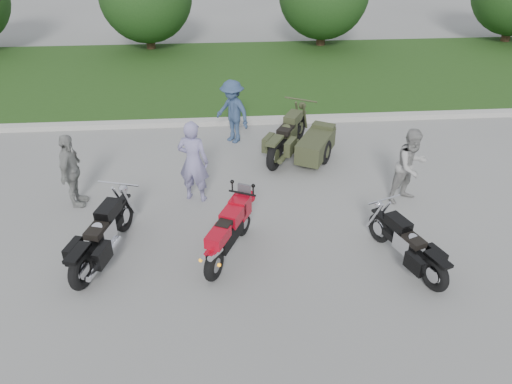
{
  "coord_description": "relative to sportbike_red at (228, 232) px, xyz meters",
  "views": [
    {
      "loc": [
        -0.27,
        -7.22,
        5.84
      ],
      "look_at": [
        0.35,
        0.93,
        0.8
      ],
      "focal_mm": 35.0,
      "sensor_mm": 36.0,
      "label": 1
    }
  ],
  "objects": [
    {
      "name": "grass_strip",
      "position": [
        0.22,
        10.13,
        -0.48
      ],
      "size": [
        60.0,
        8.0,
        0.14
      ],
      "primitive_type": "cube",
      "color": "#29501B",
      "rests_on": "ground"
    },
    {
      "name": "ground",
      "position": [
        0.22,
        -0.02,
        -0.55
      ],
      "size": [
        80.0,
        80.0,
        0.0
      ],
      "primitive_type": "plane",
      "color": "#979792",
      "rests_on": "ground"
    },
    {
      "name": "person_denim",
      "position": [
        0.25,
        4.85,
        0.29
      ],
      "size": [
        1.2,
        1.21,
        1.68
      ],
      "primitive_type": "imported",
      "rotation": [
        0.0,
        0.0,
        -0.81
      ],
      "color": "#32486B",
      "rests_on": "ground"
    },
    {
      "name": "curb",
      "position": [
        0.22,
        5.98,
        -0.47
      ],
      "size": [
        60.0,
        0.3,
        0.15
      ],
      "primitive_type": "cube",
      "color": "#BAB8AF",
      "rests_on": "ground"
    },
    {
      "name": "person_stripe",
      "position": [
        -0.66,
        2.04,
        0.37
      ],
      "size": [
        0.77,
        0.62,
        1.82
      ],
      "primitive_type": "imported",
      "rotation": [
        0.0,
        0.0,
        2.83
      ],
      "color": "#8B85B6",
      "rests_on": "ground"
    },
    {
      "name": "person_back",
      "position": [
        -3.18,
        2.0,
        0.26
      ],
      "size": [
        0.48,
        0.98,
        1.62
      ],
      "primitive_type": "imported",
      "rotation": [
        0.0,
        0.0,
        1.48
      ],
      "color": "gray",
      "rests_on": "ground"
    },
    {
      "name": "person_grey",
      "position": [
        3.87,
        1.66,
        0.28
      ],
      "size": [
        0.99,
        0.91,
        1.65
      ],
      "primitive_type": "imported",
      "rotation": [
        0.0,
        0.0,
        0.44
      ],
      "color": "#9B9A96",
      "rests_on": "ground"
    },
    {
      "name": "cruiser_sidecar",
      "position": [
        1.95,
        3.7,
        -0.09
      ],
      "size": [
        1.9,
        2.35,
        0.97
      ],
      "rotation": [
        0.0,
        0.0,
        -0.49
      ],
      "color": "black",
      "rests_on": "ground"
    },
    {
      "name": "cruiser_left",
      "position": [
        -2.27,
        0.09,
        -0.08
      ],
      "size": [
        0.8,
        2.3,
        0.91
      ],
      "rotation": [
        0.0,
        0.0,
        -0.28
      ],
      "color": "black",
      "rests_on": "ground"
    },
    {
      "name": "sportbike_red",
      "position": [
        0.0,
        0.0,
        0.0
      ],
      "size": [
        0.97,
        1.83,
        0.93
      ],
      "rotation": [
        0.0,
        0.0,
        -0.43
      ],
      "color": "black",
      "rests_on": "ground"
    },
    {
      "name": "cruiser_right",
      "position": [
        3.16,
        -0.51,
        -0.14
      ],
      "size": [
        0.91,
        1.99,
        0.8
      ],
      "rotation": [
        0.0,
        0.0,
        0.37
      ],
      "color": "black",
      "rests_on": "ground"
    }
  ]
}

